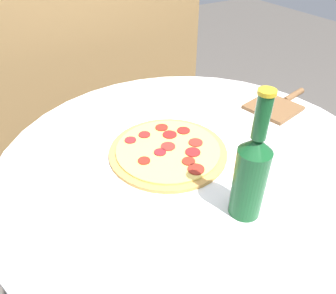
% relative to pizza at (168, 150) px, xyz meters
% --- Properties ---
extents(table, '(1.06, 1.06, 0.74)m').
position_rel_pizza_xyz_m(table, '(0.05, -0.05, -0.18)').
color(table, white).
rests_on(table, ground_plane).
extents(fence_panel, '(1.29, 0.04, 1.51)m').
position_rel_pizza_xyz_m(fence_panel, '(0.05, 0.86, 0.00)').
color(fence_panel, olive).
rests_on(fence_panel, ground_plane).
extents(pizza, '(0.33, 0.33, 0.02)m').
position_rel_pizza_xyz_m(pizza, '(0.00, 0.00, 0.00)').
color(pizza, '#C68E47').
rests_on(pizza, table).
extents(beer_bottle, '(0.07, 0.07, 0.30)m').
position_rel_pizza_xyz_m(beer_bottle, '(0.03, -0.27, 0.11)').
color(beer_bottle, '#144C23').
rests_on(beer_bottle, table).
extents(pizza_paddle, '(0.27, 0.18, 0.02)m').
position_rel_pizza_xyz_m(pizza_paddle, '(0.45, 0.03, -0.00)').
color(pizza_paddle, brown).
rests_on(pizza_paddle, table).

